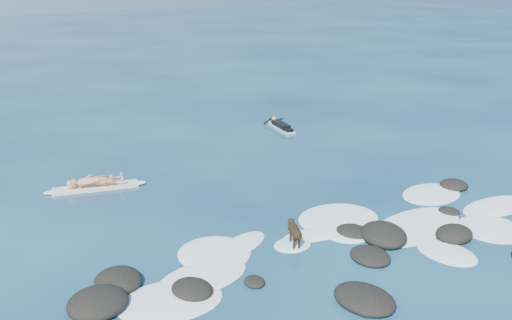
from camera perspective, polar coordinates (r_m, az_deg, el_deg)
ground at (r=16.79m, az=4.81°, el=-7.27°), size 160.00×160.00×0.00m
reef_rocks at (r=14.72m, az=5.69°, el=-10.89°), size 14.39×6.49×0.55m
breaking_foam at (r=16.82m, az=9.76°, el=-7.40°), size 14.07×5.82×0.12m
standing_surfer_rig at (r=20.33m, az=-15.91°, el=-0.76°), size 3.42×1.39×1.98m
paddling_surfer_rig at (r=27.01m, az=2.47°, el=3.44°), size 1.09×2.39×0.41m
dog at (r=15.85m, az=3.86°, el=-7.07°), size 0.55×1.05×0.70m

